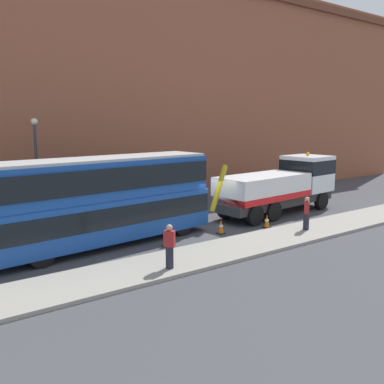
{
  "coord_description": "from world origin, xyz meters",
  "views": [
    {
      "loc": [
        -13.87,
        -17.73,
        5.67
      ],
      "look_at": [
        -1.16,
        -0.13,
        2.0
      ],
      "focal_mm": 39.29,
      "sensor_mm": 36.0,
      "label": 1
    }
  ],
  "objects": [
    {
      "name": "pedestrian_bystander",
      "position": [
        3.2,
        -4.12,
        0.99
      ],
      "size": [
        0.47,
        0.45,
        1.71
      ],
      "rotation": [
        0.0,
        0.0,
        2.25
      ],
      "color": "#232333",
      "rests_on": "near_kerb"
    },
    {
      "name": "recovery_tow_truck",
      "position": [
        5.73,
        -0.08,
        1.76
      ],
      "size": [
        10.23,
        3.45,
        3.67
      ],
      "rotation": [
        0.0,
        0.0,
        0.09
      ],
      "color": "#2D2D2D",
      "rests_on": "ground_plane"
    },
    {
      "name": "street_lamp",
      "position": [
        -7.48,
        5.41,
        3.47
      ],
      "size": [
        0.36,
        0.36,
        5.83
      ],
      "color": "#38383D",
      "rests_on": "ground_plane"
    },
    {
      "name": "building_facade",
      "position": [
        0.0,
        7.6,
        8.07
      ],
      "size": [
        60.0,
        1.5,
        16.0
      ],
      "color": "#935138",
      "rests_on": "ground_plane"
    },
    {
      "name": "traffic_cone_near_bus",
      "position": [
        -3.97,
        -2.03,
        0.34
      ],
      "size": [
        0.36,
        0.36,
        0.72
      ],
      "color": "orange",
      "rests_on": "ground_plane"
    },
    {
      "name": "traffic_cone_near_truck",
      "position": [
        2.28,
        -2.24,
        0.34
      ],
      "size": [
        0.36,
        0.36,
        0.72
      ],
      "color": "orange",
      "rests_on": "ground_plane"
    },
    {
      "name": "near_kerb",
      "position": [
        0.0,
        -4.2,
        0.07
      ],
      "size": [
        60.0,
        2.8,
        0.15
      ],
      "primitive_type": "cube",
      "color": "gray",
      "rests_on": "ground_plane"
    },
    {
      "name": "ground_plane",
      "position": [
        0.0,
        0.0,
        0.0
      ],
      "size": [
        120.0,
        120.0,
        0.0
      ],
      "primitive_type": "plane",
      "color": "#424247"
    },
    {
      "name": "double_decker_bus",
      "position": [
        -6.24,
        -0.13,
        2.23
      ],
      "size": [
        11.19,
        3.55,
        4.06
      ],
      "rotation": [
        0.0,
        0.0,
        0.09
      ],
      "color": "#19479E",
      "rests_on": "ground_plane"
    },
    {
      "name": "pedestrian_onlooker",
      "position": [
        -5.63,
        -4.86,
        0.99
      ],
      "size": [
        0.46,
        0.47,
        1.71
      ],
      "rotation": [
        0.0,
        0.0,
        0.7
      ],
      "color": "#232333",
      "rests_on": "near_kerb"
    },
    {
      "name": "traffic_cone_midway",
      "position": [
        -0.5,
        -1.73,
        0.34
      ],
      "size": [
        0.36,
        0.36,
        0.72
      ],
      "color": "orange",
      "rests_on": "ground_plane"
    }
  ]
}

